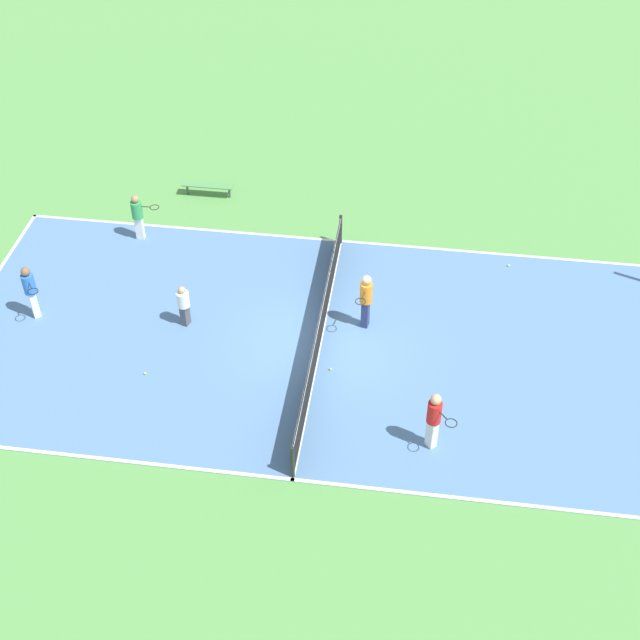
# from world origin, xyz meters

# --- Properties ---
(ground_plane) EXTENTS (80.00, 80.00, 0.00)m
(ground_plane) POSITION_xyz_m (0.00, 0.00, 0.00)
(ground_plane) COLOR #518E47
(court_surface) EXTENTS (9.98, 21.00, 0.02)m
(court_surface) POSITION_xyz_m (0.00, 0.00, 0.01)
(court_surface) COLOR #4C729E
(court_surface) RESTS_ON ground_plane
(tennis_net) EXTENTS (9.78, 0.10, 1.07)m
(tennis_net) POSITION_xyz_m (0.00, 0.00, 0.57)
(tennis_net) COLOR black
(tennis_net) RESTS_ON court_surface
(bench) EXTENTS (0.36, 1.80, 0.45)m
(bench) POSITION_xyz_m (-6.98, -4.89, 0.39)
(bench) COLOR #4C8C4C
(bench) RESTS_ON ground_plane
(player_near_blue) EXTENTS (0.95, 0.82, 1.79)m
(player_near_blue) POSITION_xyz_m (-0.03, -8.44, 1.06)
(player_near_blue) COLOR white
(player_near_blue) RESTS_ON court_surface
(player_coach_red) EXTENTS (0.91, 0.87, 1.81)m
(player_coach_red) POSITION_xyz_m (3.38, 3.30, 1.08)
(player_coach_red) COLOR white
(player_coach_red) RESTS_ON court_surface
(player_near_white) EXTENTS (0.45, 0.45, 1.37)m
(player_near_white) POSITION_xyz_m (-0.29, -4.00, 0.79)
(player_near_white) COLOR #4C4C51
(player_near_white) RESTS_ON court_surface
(player_far_green) EXTENTS (0.37, 0.94, 1.64)m
(player_far_green) POSITION_xyz_m (-4.21, -6.50, 0.96)
(player_far_green) COLOR white
(player_far_green) RESTS_ON court_surface
(player_center_orange) EXTENTS (0.98, 0.50, 1.83)m
(player_center_orange) POSITION_xyz_m (-0.92, 1.19, 1.09)
(player_center_orange) COLOR navy
(player_center_orange) RESTS_ON court_surface
(tennis_ball_far_baseline) EXTENTS (0.07, 0.07, 0.07)m
(tennis_ball_far_baseline) POSITION_xyz_m (1.91, -4.59, 0.06)
(tennis_ball_far_baseline) COLOR #CCE033
(tennis_ball_far_baseline) RESTS_ON court_surface
(tennis_ball_left_sideline) EXTENTS (0.07, 0.07, 0.07)m
(tennis_ball_left_sideline) POSITION_xyz_m (1.04, 0.43, 0.06)
(tennis_ball_left_sideline) COLOR #CCE033
(tennis_ball_left_sideline) RESTS_ON court_surface
(tennis_ball_midcourt) EXTENTS (0.07, 0.07, 0.07)m
(tennis_ball_midcourt) POSITION_xyz_m (-4.33, 5.41, 0.06)
(tennis_ball_midcourt) COLOR #CCE033
(tennis_ball_midcourt) RESTS_ON court_surface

